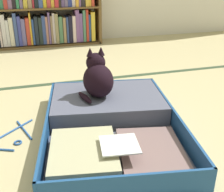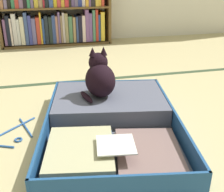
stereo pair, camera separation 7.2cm
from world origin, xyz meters
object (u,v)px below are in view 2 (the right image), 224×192
object	(u,v)px
bookshelf	(55,9)
clothes_hanger	(9,135)
open_suitcase	(109,118)
black_cat	(100,78)

from	to	relation	value
bookshelf	clothes_hanger	size ratio (longest dim) A/B	3.94
open_suitcase	black_cat	size ratio (longest dim) A/B	3.82
open_suitcase	black_cat	xyz separation A→B (m)	(-0.02, 0.17, 0.17)
bookshelf	clothes_hanger	distance (m)	2.04
bookshelf	open_suitcase	distance (m)	2.03
open_suitcase	clothes_hanger	distance (m)	0.53
open_suitcase	black_cat	distance (m)	0.24
bookshelf	clothes_hanger	xyz separation A→B (m)	(-0.36, -1.97, -0.39)
bookshelf	open_suitcase	xyz separation A→B (m)	(0.17, -1.99, -0.34)
bookshelf	clothes_hanger	bearing A→B (deg)	-100.44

